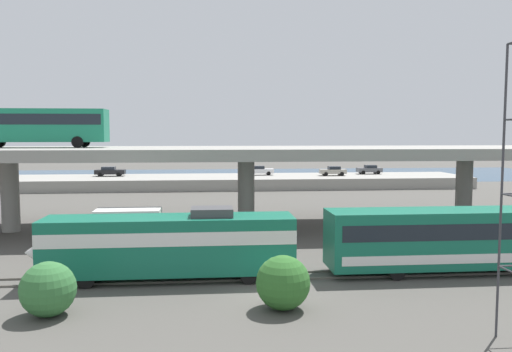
% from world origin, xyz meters
% --- Properties ---
extents(ground_plane, '(260.00, 260.00, 0.00)m').
position_xyz_m(ground_plane, '(0.00, 0.00, 0.00)').
color(ground_plane, '#4C4944').
extents(rail_strip_near, '(110.00, 0.12, 0.12)m').
position_xyz_m(rail_strip_near, '(0.00, 3.29, 0.06)').
color(rail_strip_near, '#59544C').
rests_on(rail_strip_near, ground_plane).
extents(rail_strip_far, '(110.00, 0.12, 0.12)m').
position_xyz_m(rail_strip_far, '(0.00, 4.71, 0.06)').
color(rail_strip_far, '#59544C').
rests_on(rail_strip_far, ground_plane).
extents(train_locomotive, '(15.25, 3.04, 4.18)m').
position_xyz_m(train_locomotive, '(-6.27, 4.00, 2.19)').
color(train_locomotive, '#14664C').
rests_on(train_locomotive, ground_plane).
extents(train_coach_lead, '(21.32, 3.04, 3.86)m').
position_xyz_m(train_coach_lead, '(14.42, 4.00, 2.17)').
color(train_coach_lead, '#14664C').
rests_on(train_coach_lead, ground_plane).
extents(highway_overpass, '(96.00, 12.51, 7.21)m').
position_xyz_m(highway_overpass, '(0.00, 20.00, 6.53)').
color(highway_overpass, gray).
rests_on(highway_overpass, ground_plane).
extents(transit_bus_on_overpass, '(12.00, 2.68, 3.40)m').
position_xyz_m(transit_bus_on_overpass, '(-18.37, 21.40, 9.27)').
color(transit_bus_on_overpass, '#197A56').
rests_on(transit_bus_on_overpass, highway_overpass).
extents(service_truck_east, '(6.80, 2.46, 3.04)m').
position_xyz_m(service_truck_east, '(-8.22, 11.62, 1.64)').
color(service_truck_east, '#0C4C26').
rests_on(service_truck_east, ground_plane).
extents(pier_parking_lot, '(74.98, 12.51, 1.72)m').
position_xyz_m(pier_parking_lot, '(0.00, 55.00, 0.86)').
color(pier_parking_lot, gray).
rests_on(pier_parking_lot, ground_plane).
extents(parked_car_0, '(4.19, 1.85, 1.50)m').
position_xyz_m(parked_car_0, '(16.51, 54.82, 2.49)').
color(parked_car_0, '#9E998C').
rests_on(parked_car_0, pier_parking_lot).
extents(parked_car_1, '(4.66, 1.84, 1.50)m').
position_xyz_m(parked_car_1, '(4.74, 56.97, 2.49)').
color(parked_car_1, silver).
rests_on(parked_car_1, pier_parking_lot).
extents(parked_car_2, '(4.09, 1.87, 1.50)m').
position_xyz_m(parked_car_2, '(23.41, 57.54, 2.49)').
color(parked_car_2, '#515459').
rests_on(parked_car_2, pier_parking_lot).
extents(parked_car_3, '(4.62, 1.95, 1.50)m').
position_xyz_m(parked_car_3, '(-19.07, 56.98, 2.49)').
color(parked_car_3, black).
rests_on(parked_car_3, pier_parking_lot).
extents(harbor_water, '(140.00, 36.00, 0.01)m').
position_xyz_m(harbor_water, '(0.00, 78.00, 0.00)').
color(harbor_water, navy).
rests_on(harbor_water, ground_plane).
extents(shrub_left, '(2.55, 2.55, 2.55)m').
position_xyz_m(shrub_left, '(-10.71, -1.46, 1.28)').
color(shrub_left, '#326C36').
rests_on(shrub_left, ground_plane).
extents(shrub_right, '(2.62, 2.62, 2.62)m').
position_xyz_m(shrub_right, '(0.23, -1.54, 1.31)').
color(shrub_right, '#2E6628').
rests_on(shrub_right, ground_plane).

